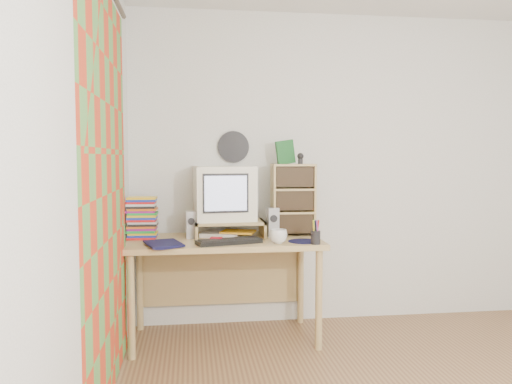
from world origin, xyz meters
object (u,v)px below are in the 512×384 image
object	(u,v)px
keyboard	(229,241)
mug	(278,236)
diary	(147,243)
dvd_stack	(142,219)
cd_rack	(293,200)
desk	(224,255)
crt_monitor	(224,193)

from	to	relation	value
keyboard	mug	xyz separation A→B (m)	(0.34, -0.03, 0.03)
mug	diary	xyz separation A→B (m)	(-0.89, -0.03, -0.02)
dvd_stack	keyboard	bearing A→B (deg)	-23.30
dvd_stack	mug	bearing A→B (deg)	-16.58
dvd_stack	cd_rack	xyz separation A→B (m)	(1.13, 0.03, 0.13)
desk	dvd_stack	size ratio (longest dim) A/B	4.79
keyboard	cd_rack	distance (m)	0.67
crt_monitor	diary	distance (m)	0.74
desk	cd_rack	size ratio (longest dim) A/B	2.56
dvd_stack	cd_rack	bearing A→B (deg)	3.95
dvd_stack	mug	distance (m)	1.02
desk	mug	xyz separation A→B (m)	(0.36, -0.30, 0.18)
crt_monitor	dvd_stack	world-z (taller)	crt_monitor
keyboard	cd_rack	world-z (taller)	cd_rack
keyboard	crt_monitor	bearing A→B (deg)	75.51
desk	keyboard	distance (m)	0.31
keyboard	diary	size ratio (longest dim) A/B	1.69
desk	cd_rack	distance (m)	0.68
cd_rack	mug	world-z (taller)	cd_rack
crt_monitor	dvd_stack	bearing A→B (deg)	179.23
diary	crt_monitor	bearing A→B (deg)	20.39
cd_rack	diary	xyz separation A→B (m)	(-1.07, -0.39, -0.25)
cd_rack	diary	bearing A→B (deg)	-159.20
keyboard	diary	distance (m)	0.55
dvd_stack	cd_rack	distance (m)	1.14
desk	diary	bearing A→B (deg)	-148.17
desk	mug	world-z (taller)	mug
dvd_stack	cd_rack	size ratio (longest dim) A/B	0.53
desk	mug	size ratio (longest dim) A/B	11.39
crt_monitor	keyboard	size ratio (longest dim) A/B	0.96
desk	cd_rack	xyz separation A→B (m)	(0.54, 0.06, 0.41)
dvd_stack	cd_rack	world-z (taller)	cd_rack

